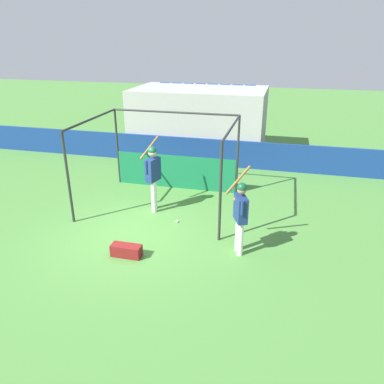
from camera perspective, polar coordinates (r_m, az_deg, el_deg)
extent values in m
plane|color=#477F38|center=(9.73, -9.06, -6.43)|extent=(60.00, 60.00, 0.00)
cube|color=navy|center=(14.70, -0.36, 6.30)|extent=(24.00, 0.12, 1.04)
cube|color=#9E9E99|center=(16.06, 1.14, 10.76)|extent=(5.40, 3.20, 2.69)
cube|color=navy|center=(15.54, -6.91, 9.23)|extent=(0.45, 0.40, 0.10)
cube|color=navy|center=(15.66, -6.72, 10.20)|extent=(0.45, 0.06, 0.40)
cube|color=navy|center=(15.36, -4.97, 9.14)|extent=(0.45, 0.40, 0.10)
cube|color=navy|center=(15.47, -4.78, 10.13)|extent=(0.45, 0.06, 0.40)
cube|color=navy|center=(15.19, -2.98, 9.04)|extent=(0.45, 0.40, 0.10)
cube|color=navy|center=(15.31, -2.80, 10.04)|extent=(0.45, 0.06, 0.40)
cube|color=navy|center=(15.05, -0.95, 8.93)|extent=(0.45, 0.40, 0.10)
cube|color=navy|center=(15.16, -0.77, 9.94)|extent=(0.45, 0.06, 0.40)
cube|color=navy|center=(14.92, 1.12, 8.81)|extent=(0.45, 0.40, 0.10)
cube|color=navy|center=(15.03, 1.28, 9.82)|extent=(0.45, 0.06, 0.40)
cube|color=navy|center=(14.81, 3.22, 8.67)|extent=(0.45, 0.40, 0.10)
cube|color=navy|center=(14.93, 3.37, 9.69)|extent=(0.45, 0.06, 0.40)
cube|color=navy|center=(14.72, 5.34, 8.52)|extent=(0.45, 0.40, 0.10)
cube|color=navy|center=(14.84, 5.49, 9.54)|extent=(0.45, 0.06, 0.40)
cube|color=navy|center=(14.65, 7.49, 8.35)|extent=(0.45, 0.40, 0.10)
cube|color=navy|center=(14.77, 7.62, 9.38)|extent=(0.45, 0.06, 0.40)
cube|color=navy|center=(16.19, -5.97, 11.27)|extent=(0.45, 0.40, 0.10)
cube|color=navy|center=(16.31, -5.79, 12.19)|extent=(0.45, 0.06, 0.40)
cube|color=navy|center=(16.01, -4.08, 11.20)|extent=(0.45, 0.40, 0.10)
cube|color=navy|center=(16.14, -3.90, 12.13)|extent=(0.45, 0.06, 0.40)
cube|color=navy|center=(15.85, -2.15, 11.13)|extent=(0.45, 0.40, 0.10)
cube|color=navy|center=(15.98, -1.98, 12.06)|extent=(0.45, 0.06, 0.40)
cube|color=navy|center=(15.71, -0.19, 11.03)|extent=(0.45, 0.40, 0.10)
cube|color=navy|center=(15.84, -0.03, 11.98)|extent=(0.45, 0.06, 0.40)
cube|color=navy|center=(15.59, 1.81, 10.93)|extent=(0.45, 0.40, 0.10)
cube|color=navy|center=(15.71, 1.96, 11.88)|extent=(0.45, 0.06, 0.40)
cube|color=navy|center=(15.48, 3.83, 10.81)|extent=(0.45, 0.40, 0.10)
cube|color=navy|center=(15.61, 3.98, 11.76)|extent=(0.45, 0.06, 0.40)
cube|color=navy|center=(15.40, 5.88, 10.67)|extent=(0.45, 0.40, 0.10)
cube|color=navy|center=(15.53, 6.01, 11.63)|extent=(0.45, 0.06, 0.40)
cube|color=navy|center=(15.33, 7.94, 10.52)|extent=(0.45, 0.40, 0.10)
cube|color=navy|center=(15.46, 8.07, 11.49)|extent=(0.45, 0.06, 0.40)
cube|color=navy|center=(16.86, -5.09, 13.15)|extent=(0.45, 0.40, 0.10)
cube|color=navy|center=(16.99, -4.92, 14.01)|extent=(0.45, 0.06, 0.40)
cube|color=navy|center=(16.69, -3.26, 13.10)|extent=(0.45, 0.40, 0.10)
cube|color=navy|center=(16.82, -3.09, 13.97)|extent=(0.45, 0.06, 0.40)
cube|color=navy|center=(16.53, -1.39, 13.04)|extent=(0.45, 0.40, 0.10)
cube|color=navy|center=(16.67, -1.23, 13.92)|extent=(0.45, 0.06, 0.40)
cube|color=navy|center=(16.40, 0.51, 12.96)|extent=(0.45, 0.40, 0.10)
cube|color=navy|center=(16.53, 0.67, 13.85)|extent=(0.45, 0.06, 0.40)
cube|color=navy|center=(16.28, 2.44, 12.87)|extent=(0.45, 0.40, 0.10)
cube|color=navy|center=(16.42, 2.59, 13.76)|extent=(0.45, 0.06, 0.40)
cube|color=navy|center=(16.18, 4.40, 12.76)|extent=(0.45, 0.40, 0.10)
cube|color=navy|center=(16.32, 4.54, 13.66)|extent=(0.45, 0.06, 0.40)
cube|color=navy|center=(16.10, 6.37, 12.64)|extent=(0.45, 0.40, 0.10)
cube|color=navy|center=(16.23, 6.50, 13.54)|extent=(0.45, 0.06, 0.40)
cube|color=navy|center=(16.03, 8.37, 12.50)|extent=(0.45, 0.40, 0.10)
cube|color=navy|center=(16.17, 8.49, 13.40)|extent=(0.45, 0.06, 0.40)
cube|color=navy|center=(17.54, -4.27, 14.88)|extent=(0.45, 0.40, 0.10)
cube|color=navy|center=(17.68, -4.10, 15.70)|extent=(0.45, 0.06, 0.40)
cube|color=navy|center=(17.38, -2.49, 14.84)|extent=(0.45, 0.40, 0.10)
cube|color=navy|center=(17.52, -2.33, 15.67)|extent=(0.45, 0.06, 0.40)
cube|color=navy|center=(17.23, -0.67, 14.79)|extent=(0.45, 0.40, 0.10)
cube|color=navy|center=(17.38, -0.52, 15.62)|extent=(0.45, 0.06, 0.40)
cube|color=navy|center=(17.10, 1.17, 14.73)|extent=(0.45, 0.40, 0.10)
cube|color=navy|center=(17.25, 1.32, 15.56)|extent=(0.45, 0.06, 0.40)
cube|color=navy|center=(16.99, 3.04, 14.64)|extent=(0.45, 0.40, 0.10)
cube|color=navy|center=(17.14, 3.18, 15.49)|extent=(0.45, 0.06, 0.40)
cube|color=navy|center=(16.90, 4.93, 14.55)|extent=(0.45, 0.40, 0.10)
cube|color=navy|center=(17.04, 5.06, 15.40)|extent=(0.45, 0.06, 0.40)
cube|color=navy|center=(16.82, 6.84, 14.43)|extent=(0.45, 0.40, 0.10)
cube|color=navy|center=(16.96, 6.96, 15.29)|extent=(0.45, 0.06, 0.40)
cube|color=navy|center=(16.76, 8.76, 14.30)|extent=(0.45, 0.40, 0.10)
cube|color=navy|center=(16.90, 8.87, 15.16)|extent=(0.45, 0.06, 0.40)
cylinder|color=#282828|center=(10.27, -18.35, 1.93)|extent=(0.07, 0.07, 2.50)
cylinder|color=#282828|center=(8.86, 4.33, -0.22)|extent=(0.07, 0.07, 2.50)
cylinder|color=#282828|center=(12.80, -11.28, 6.73)|extent=(0.07, 0.07, 2.50)
cylinder|color=#282828|center=(11.71, 6.96, 5.48)|extent=(0.07, 0.07, 2.50)
cylinder|color=#282828|center=(11.19, -15.07, 10.69)|extent=(0.06, 3.05, 0.06)
cylinder|color=#282828|center=(9.92, 6.12, 9.84)|extent=(0.06, 3.05, 0.06)
cylinder|color=#282828|center=(11.80, -2.67, 12.04)|extent=(4.02, 0.06, 0.06)
cube|color=#14663D|center=(12.30, -2.53, 3.08)|extent=(3.95, 0.03, 1.11)
cylinder|color=white|center=(10.66, -5.87, -0.79)|extent=(0.16, 0.16, 0.92)
cylinder|color=white|center=(10.88, -5.73, -0.27)|extent=(0.16, 0.16, 0.92)
cube|color=navy|center=(10.48, -5.97, 3.41)|extent=(0.34, 0.52, 0.65)
sphere|color=tan|center=(10.33, -6.08, 6.03)|extent=(0.23, 0.23, 0.23)
sphere|color=#144C2D|center=(10.31, -6.10, 6.30)|extent=(0.24, 0.24, 0.24)
cylinder|color=navy|center=(10.27, -7.00, 3.81)|extent=(0.09, 0.09, 0.36)
cylinder|color=navy|center=(10.65, -5.39, 4.59)|extent=(0.09, 0.09, 0.36)
cylinder|color=brown|center=(10.71, -6.53, 6.74)|extent=(0.38, 0.69, 0.54)
sphere|color=brown|center=(10.54, -5.13, 5.12)|extent=(0.08, 0.08, 0.08)
cylinder|color=white|center=(8.66, 7.39, -7.12)|extent=(0.17, 0.17, 0.84)
cylinder|color=white|center=(8.83, 7.02, -6.44)|extent=(0.17, 0.17, 0.84)
cube|color=navy|center=(8.41, 7.44, -2.53)|extent=(0.38, 0.52, 0.59)
sphere|color=#A37556|center=(8.23, 7.60, 0.37)|extent=(0.21, 0.21, 0.21)
sphere|color=#144C2D|center=(8.21, 7.62, 0.68)|extent=(0.22, 0.22, 0.22)
cylinder|color=navy|center=(8.13, 7.68, -2.44)|extent=(0.09, 0.09, 0.33)
cylinder|color=navy|center=(8.56, 6.79, -1.05)|extent=(0.09, 0.09, 0.33)
cylinder|color=brown|center=(8.53, 7.01, 1.79)|extent=(0.56, 0.08, 0.76)
sphere|color=brown|center=(8.44, 6.59, -1.09)|extent=(0.08, 0.08, 0.08)
cube|color=maroon|center=(8.82, -9.97, -8.78)|extent=(0.70, 0.28, 0.28)
sphere|color=white|center=(10.19, -2.31, -4.48)|extent=(0.07, 0.07, 0.07)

